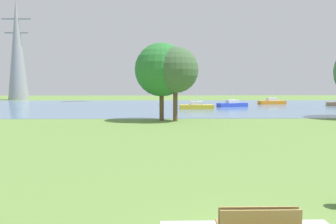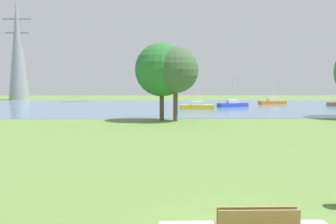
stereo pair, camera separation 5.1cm
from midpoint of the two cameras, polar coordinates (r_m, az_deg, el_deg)
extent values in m
plane|color=olive|center=(30.02, 2.95, -2.58)|extent=(160.00, 160.00, 0.00)
cube|color=olive|center=(8.92, 13.59, -16.71)|extent=(1.80, 0.48, 0.05)
cube|color=olive|center=(8.64, 14.00, -15.70)|extent=(1.80, 0.05, 0.44)
cube|color=olive|center=(8.45, 14.39, -16.18)|extent=(1.80, 0.05, 0.44)
cube|color=#597CA0|center=(57.87, 0.93, 0.89)|extent=(140.00, 40.00, 0.02)
cube|color=blue|center=(57.68, 10.19, 1.11)|extent=(5.03, 2.90, 0.60)
cube|color=white|center=(57.65, 10.20, 1.66)|extent=(2.05, 1.60, 0.50)
cylinder|color=silver|center=(57.58, 10.23, 4.00)|extent=(0.10, 0.10, 5.21)
cube|color=yellow|center=(52.18, 4.61, 0.81)|extent=(4.86, 1.70, 0.60)
cube|color=white|center=(52.15, 4.61, 1.42)|extent=(1.84, 1.17, 0.50)
cylinder|color=silver|center=(52.07, 4.64, 4.90)|extent=(0.10, 0.10, 6.83)
cube|color=orange|center=(66.53, 16.18, 1.46)|extent=(4.99, 2.35, 0.60)
cube|color=white|center=(66.50, 16.19, 1.93)|extent=(1.97, 1.41, 0.50)
cylinder|color=silver|center=(66.44, 16.24, 4.02)|extent=(0.10, 0.10, 5.35)
cylinder|color=brown|center=(36.08, -0.95, 1.19)|extent=(0.44, 0.44, 3.21)
sphere|color=#2B7432|center=(36.04, -0.95, 6.71)|extent=(5.33, 5.33, 5.33)
cylinder|color=brown|center=(35.40, 1.23, 1.31)|extent=(0.44, 0.44, 3.44)
sphere|color=#3E5E39|center=(35.36, 1.24, 6.67)|extent=(4.52, 4.52, 4.52)
cone|color=gray|center=(87.60, -22.62, 9.07)|extent=(4.40, 4.40, 22.25)
cube|color=gray|center=(88.41, -22.76, 13.38)|extent=(6.40, 0.30, 0.30)
cube|color=gray|center=(87.99, -22.69, 11.46)|extent=(5.20, 0.30, 0.30)
camera|label=1|loc=(0.03, -89.95, 0.00)|focal=38.61mm
camera|label=2|loc=(0.03, 90.05, 0.00)|focal=38.61mm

